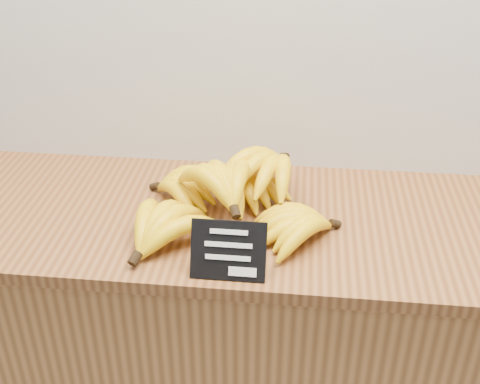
% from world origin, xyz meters
% --- Properties ---
extents(counter, '(1.36, 0.50, 0.90)m').
position_xyz_m(counter, '(0.13, 2.75, 0.45)').
color(counter, '#AC6F37').
rests_on(counter, ground).
extents(counter_top, '(1.47, 0.54, 0.03)m').
position_xyz_m(counter_top, '(0.13, 2.75, 0.92)').
color(counter_top, brown).
rests_on(counter_top, counter).
extents(chalkboard_sign, '(0.15, 0.05, 0.11)m').
position_xyz_m(chalkboard_sign, '(0.13, 2.53, 0.99)').
color(chalkboard_sign, black).
rests_on(chalkboard_sign, counter_top).
extents(banana_pile, '(0.53, 0.39, 0.13)m').
position_xyz_m(banana_pile, '(0.10, 2.74, 0.99)').
color(banana_pile, yellow).
rests_on(banana_pile, counter_top).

